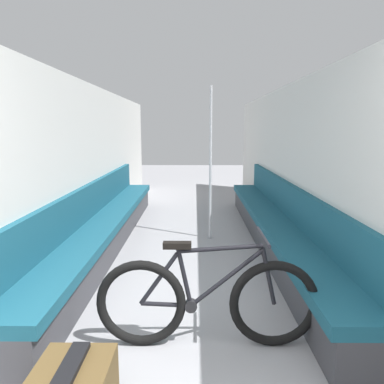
{
  "coord_description": "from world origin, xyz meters",
  "views": [
    {
      "loc": [
        0.06,
        -1.19,
        1.58
      ],
      "look_at": [
        0.03,
        2.95,
        0.87
      ],
      "focal_mm": 35.0,
      "sensor_mm": 36.0,
      "label": 1
    }
  ],
  "objects_px": {
    "bicycle": "(207,301)",
    "grab_pole_near": "(211,166)",
    "bench_seat_row_left": "(104,227)",
    "bench_seat_row_right": "(276,227)"
  },
  "relations": [
    {
      "from": "bicycle",
      "to": "grab_pole_near",
      "type": "distance_m",
      "value": 2.83
    },
    {
      "from": "bench_seat_row_left",
      "to": "bicycle",
      "type": "xyz_separation_m",
      "value": [
        1.3,
        -2.29,
        0.06
      ]
    },
    {
      "from": "bench_seat_row_left",
      "to": "grab_pole_near",
      "type": "distance_m",
      "value": 1.68
    },
    {
      "from": "bench_seat_row_right",
      "to": "grab_pole_near",
      "type": "height_order",
      "value": "grab_pole_near"
    },
    {
      "from": "bench_seat_row_right",
      "to": "bench_seat_row_left",
      "type": "bearing_deg",
      "value": 180.0
    },
    {
      "from": "bench_seat_row_left",
      "to": "bicycle",
      "type": "bearing_deg",
      "value": -60.47
    },
    {
      "from": "bicycle",
      "to": "grab_pole_near",
      "type": "bearing_deg",
      "value": 92.52
    },
    {
      "from": "bench_seat_row_right",
      "to": "grab_pole_near",
      "type": "distance_m",
      "value": 1.23
    },
    {
      "from": "bicycle",
      "to": "bench_seat_row_right",
      "type": "bearing_deg",
      "value": 71.99
    },
    {
      "from": "bench_seat_row_right",
      "to": "grab_pole_near",
      "type": "xyz_separation_m",
      "value": [
        -0.85,
        0.45,
        0.77
      ]
    }
  ]
}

